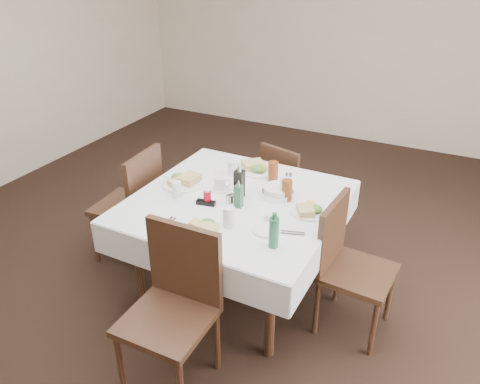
% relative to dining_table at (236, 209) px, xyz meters
% --- Properties ---
extents(ground_plane, '(7.00, 7.00, 0.00)m').
position_rel_dining_table_xyz_m(ground_plane, '(-0.05, -0.02, -0.69)').
color(ground_plane, black).
extents(room_shell, '(6.04, 7.04, 2.80)m').
position_rel_dining_table_xyz_m(room_shell, '(-0.05, -0.02, 1.03)').
color(room_shell, '#CAB398').
rests_on(room_shell, ground).
extents(dining_table, '(1.41, 1.41, 0.76)m').
position_rel_dining_table_xyz_m(dining_table, '(0.00, 0.00, 0.00)').
color(dining_table, black).
rests_on(dining_table, ground).
extents(chair_north, '(0.49, 0.49, 0.83)m').
position_rel_dining_table_xyz_m(chair_north, '(0.01, 0.93, -0.21)').
color(chair_north, black).
rests_on(chair_north, ground).
extents(chair_south, '(0.47, 0.47, 0.98)m').
position_rel_dining_table_xyz_m(chair_south, '(0.05, -0.85, -0.12)').
color(chair_south, black).
rests_on(chair_south, ground).
extents(chair_east, '(0.47, 0.47, 0.92)m').
position_rel_dining_table_xyz_m(chair_east, '(0.80, -0.01, -0.16)').
color(chair_east, black).
rests_on(chair_east, ground).
extents(chair_west, '(0.48, 0.48, 0.96)m').
position_rel_dining_table_xyz_m(chair_west, '(-0.90, -0.00, -0.14)').
color(chair_west, black).
rests_on(chair_west, ground).
extents(meal_north, '(0.31, 0.31, 0.07)m').
position_rel_dining_table_xyz_m(meal_north, '(-0.06, 0.49, 0.10)').
color(meal_north, white).
rests_on(meal_north, dining_table).
extents(meal_south, '(0.26, 0.26, 0.06)m').
position_rel_dining_table_xyz_m(meal_south, '(0.00, -0.44, 0.10)').
color(meal_south, white).
rests_on(meal_south, dining_table).
extents(meal_east, '(0.25, 0.25, 0.05)m').
position_rel_dining_table_xyz_m(meal_east, '(0.51, 0.05, 0.10)').
color(meal_east, white).
rests_on(meal_east, dining_table).
extents(meal_west, '(0.31, 0.31, 0.07)m').
position_rel_dining_table_xyz_m(meal_west, '(-0.45, 0.04, 0.10)').
color(meal_west, white).
rests_on(meal_west, dining_table).
extents(side_plate_a, '(0.16, 0.16, 0.01)m').
position_rel_dining_table_xyz_m(side_plate_a, '(-0.25, 0.30, 0.08)').
color(side_plate_a, white).
rests_on(side_plate_a, dining_table).
extents(side_plate_b, '(0.18, 0.18, 0.01)m').
position_rel_dining_table_xyz_m(side_plate_b, '(0.35, -0.27, 0.08)').
color(side_plate_b, white).
rests_on(side_plate_b, dining_table).
extents(water_n, '(0.07, 0.07, 0.12)m').
position_rel_dining_table_xyz_m(water_n, '(-0.19, 0.31, 0.14)').
color(water_n, silver).
rests_on(water_n, dining_table).
extents(water_s, '(0.07, 0.07, 0.14)m').
position_rel_dining_table_xyz_m(water_s, '(0.12, -0.33, 0.15)').
color(water_s, silver).
rests_on(water_s, dining_table).
extents(water_e, '(0.08, 0.08, 0.15)m').
position_rel_dining_table_xyz_m(water_e, '(0.29, 0.18, 0.15)').
color(water_e, silver).
rests_on(water_e, dining_table).
extents(water_w, '(0.06, 0.06, 0.12)m').
position_rel_dining_table_xyz_m(water_w, '(-0.39, -0.15, 0.14)').
color(water_w, silver).
rests_on(water_w, dining_table).
extents(iced_tea_a, '(0.07, 0.07, 0.16)m').
position_rel_dining_table_xyz_m(iced_tea_a, '(0.12, 0.38, 0.15)').
color(iced_tea_a, brown).
rests_on(iced_tea_a, dining_table).
extents(iced_tea_b, '(0.07, 0.07, 0.15)m').
position_rel_dining_table_xyz_m(iced_tea_b, '(0.31, 0.15, 0.15)').
color(iced_tea_b, brown).
rests_on(iced_tea_b, dining_table).
extents(bread_basket, '(0.22, 0.22, 0.07)m').
position_rel_dining_table_xyz_m(bread_basket, '(0.24, 0.18, 0.11)').
color(bread_basket, silver).
rests_on(bread_basket, dining_table).
extents(oil_cruet_dark, '(0.06, 0.06, 0.26)m').
position_rel_dining_table_xyz_m(oil_cruet_dark, '(0.00, 0.05, 0.19)').
color(oil_cruet_dark, black).
rests_on(oil_cruet_dark, dining_table).
extents(oil_cruet_green, '(0.05, 0.05, 0.20)m').
position_rel_dining_table_xyz_m(oil_cruet_green, '(0.06, -0.08, 0.16)').
color(oil_cruet_green, '#23603A').
rests_on(oil_cruet_green, dining_table).
extents(ketchup_bottle, '(0.05, 0.05, 0.11)m').
position_rel_dining_table_xyz_m(ketchup_bottle, '(-0.15, -0.14, 0.13)').
color(ketchup_bottle, '#AA0313').
rests_on(ketchup_bottle, dining_table).
extents(salt_shaker, '(0.03, 0.03, 0.07)m').
position_rel_dining_table_xyz_m(salt_shaker, '(-0.01, -0.09, 0.11)').
color(salt_shaker, white).
rests_on(salt_shaker, dining_table).
extents(pepper_shaker, '(0.03, 0.03, 0.07)m').
position_rel_dining_table_xyz_m(pepper_shaker, '(-0.01, -0.05, 0.11)').
color(pepper_shaker, '#3D2719').
rests_on(pepper_shaker, dining_table).
extents(coffee_mug, '(0.14, 0.14, 0.10)m').
position_rel_dining_table_xyz_m(coffee_mug, '(-0.17, 0.08, 0.12)').
color(coffee_mug, white).
rests_on(coffee_mug, dining_table).
extents(sunglasses, '(0.14, 0.06, 0.03)m').
position_rel_dining_table_xyz_m(sunglasses, '(-0.15, -0.15, 0.09)').
color(sunglasses, black).
rests_on(sunglasses, dining_table).
extents(green_bottle, '(0.06, 0.06, 0.22)m').
position_rel_dining_table_xyz_m(green_bottle, '(0.45, -0.41, 0.18)').
color(green_bottle, '#23603A').
rests_on(green_bottle, dining_table).
extents(sugar_caddy, '(0.10, 0.07, 0.04)m').
position_rel_dining_table_xyz_m(sugar_caddy, '(0.33, -0.15, 0.10)').
color(sugar_caddy, white).
rests_on(sugar_caddy, dining_table).
extents(cutlery_n, '(0.10, 0.19, 0.01)m').
position_rel_dining_table_xyz_m(cutlery_n, '(0.21, 0.47, 0.08)').
color(cutlery_n, silver).
rests_on(cutlery_n, dining_table).
extents(cutlery_s, '(0.04, 0.17, 0.01)m').
position_rel_dining_table_xyz_m(cutlery_s, '(-0.25, -0.48, 0.08)').
color(cutlery_s, silver).
rests_on(cutlery_s, dining_table).
extents(cutlery_e, '(0.18, 0.09, 0.01)m').
position_rel_dining_table_xyz_m(cutlery_e, '(0.49, -0.24, 0.08)').
color(cutlery_e, silver).
rests_on(cutlery_e, dining_table).
extents(cutlery_w, '(0.17, 0.08, 0.01)m').
position_rel_dining_table_xyz_m(cutlery_w, '(-0.48, 0.18, 0.08)').
color(cutlery_w, silver).
rests_on(cutlery_w, dining_table).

